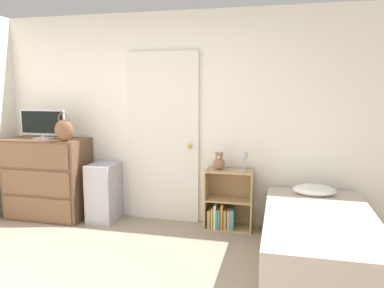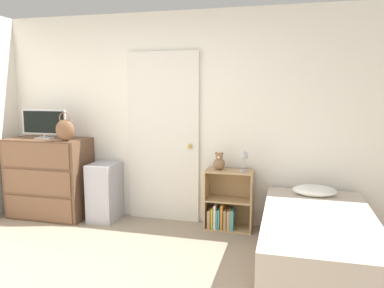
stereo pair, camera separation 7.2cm
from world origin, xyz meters
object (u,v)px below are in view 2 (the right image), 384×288
Objects in this scene: desk_lamp at (244,158)px; bed at (318,242)px; bookshelf at (226,207)px; dresser at (50,178)px; teddy_bear at (219,162)px; handbag at (65,130)px; tv at (44,123)px; storage_bin at (105,192)px.

desk_lamp is 1.24m from bed.
bookshelf is at bearing 168.18° from desk_lamp.
teddy_bear is (2.19, 0.12, 0.29)m from dresser.
bookshelf is 0.54m from teddy_bear.
bed is (2.88, -0.51, -0.89)m from handbag.
tv is 2.52m from desk_lamp.
tv reaches higher than bookshelf.
bed is at bearing -11.37° from tv.
desk_lamp is at bearing 135.57° from bed.
storage_bin is at bearing -179.01° from desk_lamp.
bookshelf is (2.30, 0.14, -0.94)m from tv.
teddy_bear is at bearing 143.21° from bed.
handbag is 0.48× the size of storage_bin.
dresser is 1.44× the size of bookshelf.
desk_lamp is at bearing 2.20° from tv.
desk_lamp is 0.13× the size of bed.
bookshelf is 0.64m from desk_lamp.
tv reaches higher than bed.
dresser is 1.67× the size of tv.
bed is at bearing -16.14° from storage_bin.
dresser is 2.50m from desk_lamp.
tv is at bearing -146.93° from dresser.
dresser is at bearing 33.07° from tv.
dresser reaches higher than bed.
tv reaches higher than storage_bin.
handbag is 2.13m from bookshelf.
dresser is 0.54× the size of bed.
handbag is (0.39, -0.14, -0.06)m from tv.
tv is 0.85× the size of storage_bin.
handbag reaches higher than storage_bin.
storage_bin is at bearing -177.29° from bookshelf.
handbag is 1.47× the size of desk_lamp.
tv is 2.49m from bookshelf.
teddy_bear is at bearing 3.51° from tv.
handbag is at bearing -171.62° from bookshelf.
storage_bin is 2.60m from bed.
bed is at bearing -39.33° from bookshelf.
storage_bin is 3.44× the size of teddy_bear.
bookshelf is 0.37× the size of bed.
dresser is 4.84× the size of teddy_bear.
desk_lamp is at bearing 1.88° from dresser.
tv reaches higher than desk_lamp.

